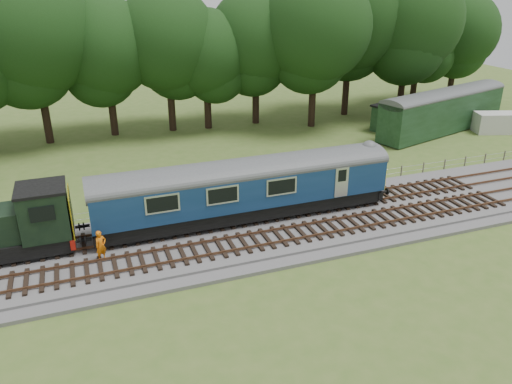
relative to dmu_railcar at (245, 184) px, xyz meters
name	(u,v)px	position (x,y,z in m)	size (l,w,h in m)	color
ground	(246,234)	(-0.41, -1.40, -2.61)	(120.00, 120.00, 0.00)	#466324
ballast	(246,232)	(-0.41, -1.40, -2.43)	(70.00, 7.00, 0.35)	#4C4C4F
track_north	(239,218)	(-0.41, 0.00, -2.19)	(67.20, 2.40, 0.21)	black
track_south	(256,240)	(-0.41, -3.00, -2.19)	(67.20, 2.40, 0.21)	black
fence	(224,204)	(-0.41, 3.10, -2.61)	(64.00, 0.12, 1.00)	#6B6054
tree_line	(172,134)	(-0.41, 20.60, -2.61)	(70.00, 8.00, 18.00)	black
dmu_railcar	(245,184)	(0.00, 0.00, 0.00)	(18.05, 2.86, 3.88)	black
worker	(101,246)	(-8.65, -2.08, -1.41)	(0.62, 0.41, 1.70)	orange
parked_coach	(444,109)	(24.64, 12.19, -0.29)	(16.27, 7.20, 4.12)	#173317
shed	(392,118)	(20.09, 13.94, -1.28)	(4.07, 4.07, 2.62)	#173317
caravan	(496,123)	(29.45, 10.13, -1.63)	(3.98, 1.94, 1.94)	beige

